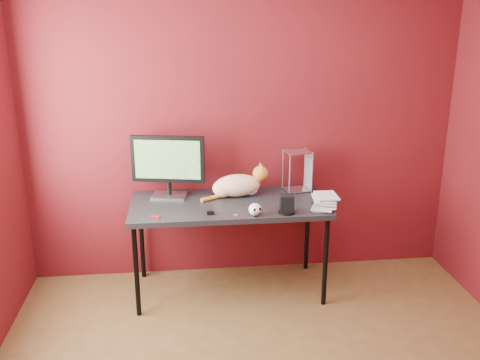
{
  "coord_description": "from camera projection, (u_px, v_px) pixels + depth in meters",
  "views": [
    {
      "loc": [
        -0.49,
        -2.46,
        2.17
      ],
      "look_at": [
        -0.09,
        1.15,
        1.0
      ],
      "focal_mm": 40.0,
      "sensor_mm": 36.0,
      "label": 1
    }
  ],
  "objects": [
    {
      "name": "room",
      "position": [
        284.0,
        164.0,
        2.6
      ],
      "size": [
        3.52,
        3.52,
        2.61
      ],
      "color": "brown",
      "rests_on": "ground"
    },
    {
      "name": "desk",
      "position": [
        229.0,
        209.0,
        4.11
      ],
      "size": [
        1.5,
        0.7,
        0.75
      ],
      "color": "black",
      "rests_on": "ground"
    },
    {
      "name": "monitor",
      "position": [
        168.0,
        163.0,
        4.13
      ],
      "size": [
        0.57,
        0.23,
        0.49
      ],
      "rotation": [
        0.0,
        0.0,
        -0.19
      ],
      "color": "#BCBCC1",
      "rests_on": "desk"
    },
    {
      "name": "cat",
      "position": [
        238.0,
        185.0,
        4.22
      ],
      "size": [
        0.54,
        0.25,
        0.26
      ],
      "rotation": [
        0.0,
        0.0,
        0.09
      ],
      "color": "orange",
      "rests_on": "desk"
    },
    {
      "name": "skull_mug",
      "position": [
        255.0,
        209.0,
        3.82
      ],
      "size": [
        0.09,
        0.1,
        0.09
      ],
      "rotation": [
        0.0,
        0.0,
        0.29
      ],
      "color": "white",
      "rests_on": "desk"
    },
    {
      "name": "speaker",
      "position": [
        287.0,
        205.0,
        3.87
      ],
      "size": [
        0.12,
        0.12,
        0.14
      ],
      "rotation": [
        0.0,
        0.0,
        -0.09
      ],
      "color": "black",
      "rests_on": "desk"
    },
    {
      "name": "book_stack",
      "position": [
        317.0,
        138.0,
        3.85
      ],
      "size": [
        0.23,
        0.26,
        1.06
      ],
      "rotation": [
        0.0,
        0.0,
        -0.22
      ],
      "color": "beige",
      "rests_on": "desk"
    },
    {
      "name": "wire_rack",
      "position": [
        297.0,
        171.0,
        4.32
      ],
      "size": [
        0.22,
        0.19,
        0.34
      ],
      "rotation": [
        0.0,
        0.0,
        0.17
      ],
      "color": "#BCBCC1",
      "rests_on": "desk"
    },
    {
      "name": "pocket_knife",
      "position": [
        155.0,
        217.0,
        3.79
      ],
      "size": [
        0.08,
        0.05,
        0.01
      ],
      "primitive_type": "cube",
      "rotation": [
        0.0,
        0.0,
        -0.37
      ],
      "color": "#A10C13",
      "rests_on": "desk"
    },
    {
      "name": "black_gadget",
      "position": [
        211.0,
        213.0,
        3.86
      ],
      "size": [
        0.05,
        0.03,
        0.03
      ],
      "primitive_type": "cube",
      "rotation": [
        0.0,
        0.0,
        -0.06
      ],
      "color": "black",
      "rests_on": "desk"
    },
    {
      "name": "washer",
      "position": [
        236.0,
        215.0,
        3.85
      ],
      "size": [
        0.04,
        0.04,
        0.0
      ],
      "primitive_type": "cylinder",
      "color": "#BCBCC1",
      "rests_on": "desk"
    }
  ]
}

